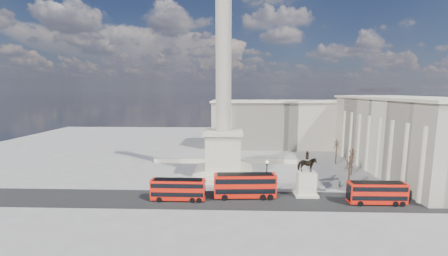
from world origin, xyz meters
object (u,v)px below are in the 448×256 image
object	(u,v)px
red_bus_a	(179,189)
red_bus_c	(377,193)
red_bus_b	(245,185)
pedestrian_crossing	(277,179)
pedestrian_standing	(366,188)
equestrian_statue	(306,180)
nelsons_column	(224,122)
victorian_lamp	(267,175)
pedestrian_walking	(340,184)

from	to	relation	value
red_bus_a	red_bus_c	distance (m)	35.74
red_bus_b	pedestrian_crossing	world-z (taller)	red_bus_b
red_bus_a	pedestrian_standing	bearing A→B (deg)	8.45
red_bus_b	red_bus_c	bearing A→B (deg)	-8.21
equestrian_statue	pedestrian_crossing	size ratio (longest dim) A/B	4.74
pedestrian_standing	equestrian_statue	bearing A→B (deg)	4.26
equestrian_statue	pedestrian_standing	size ratio (longest dim) A/B	5.06
pedestrian_standing	pedestrian_crossing	size ratio (longest dim) A/B	0.94
red_bus_a	pedestrian_standing	size ratio (longest dim) A/B	5.71
nelsons_column	red_bus_c	xyz separation A→B (m)	(27.98, -15.94, -10.80)
nelsons_column	victorian_lamp	xyz separation A→B (m)	(8.72, -12.84, -8.78)
nelsons_column	equestrian_statue	world-z (taller)	nelsons_column
red_bus_b	pedestrian_crossing	size ratio (longest dim) A/B	6.28
pedestrian_walking	red_bus_a	bearing A→B (deg)	-160.25
red_bus_c	victorian_lamp	distance (m)	19.61
red_bus_b	pedestrian_walking	size ratio (longest dim) A/B	7.75
red_bus_b	red_bus_c	size ratio (longest dim) A/B	1.17
red_bus_c	victorian_lamp	world-z (taller)	victorian_lamp
pedestrian_crossing	equestrian_statue	bearing A→B (deg)	-162.29
pedestrian_walking	pedestrian_standing	bearing A→B (deg)	-24.63
pedestrian_standing	red_bus_a	bearing A→B (deg)	2.91
red_bus_c	equestrian_statue	distance (m)	12.21
nelsons_column	pedestrian_standing	distance (m)	32.84
pedestrian_walking	pedestrian_standing	distance (m)	4.87
red_bus_c	pedestrian_walking	xyz separation A→B (m)	(-3.39, 8.14, -1.36)
nelsons_column	pedestrian_walking	xyz separation A→B (m)	(24.59, -7.80, -12.16)
red_bus_a	pedestrian_crossing	bearing A→B (deg)	27.16
red_bus_b	equestrian_statue	xyz separation A→B (m)	(11.76, 1.51, 0.63)
victorian_lamp	pedestrian_crossing	xyz separation A→B (m)	(3.08, 7.24, -3.21)
nelsons_column	victorian_lamp	world-z (taller)	nelsons_column
red_bus_c	pedestrian_crossing	xyz separation A→B (m)	(-16.19, 10.34, -1.19)
red_bus_b	pedestrian_standing	distance (m)	24.48
red_bus_c	pedestrian_crossing	bearing A→B (deg)	146.92
victorian_lamp	pedestrian_standing	size ratio (longest dim) A/B	4.03
red_bus_b	nelsons_column	bearing A→B (deg)	105.18
red_bus_b	victorian_lamp	xyz separation A→B (m)	(4.13, 1.02, 1.68)
equestrian_statue	pedestrian_walking	world-z (taller)	equestrian_statue
nelsons_column	pedestrian_crossing	xyz separation A→B (m)	(11.79, -5.61, -11.99)
victorian_lamp	red_bus_b	bearing A→B (deg)	-166.18
nelsons_column	pedestrian_standing	xyz separation A→B (m)	(28.75, -10.32, -12.05)
victorian_lamp	pedestrian_crossing	world-z (taller)	victorian_lamp
nelsons_column	pedestrian_walking	bearing A→B (deg)	-17.60
victorian_lamp	nelsons_column	bearing A→B (deg)	124.16
red_bus_b	pedestrian_walking	distance (m)	20.97
pedestrian_standing	pedestrian_crossing	xyz separation A→B (m)	(-16.96, 4.71, 0.06)
red_bus_b	victorian_lamp	size ratio (longest dim) A/B	1.66
equestrian_statue	pedestrian_crossing	xyz separation A→B (m)	(-4.55, 6.75, -2.16)
pedestrian_walking	nelsons_column	bearing A→B (deg)	168.88
red_bus_a	nelsons_column	bearing A→B (deg)	63.78
equestrian_statue	pedestrian_standing	distance (m)	12.77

